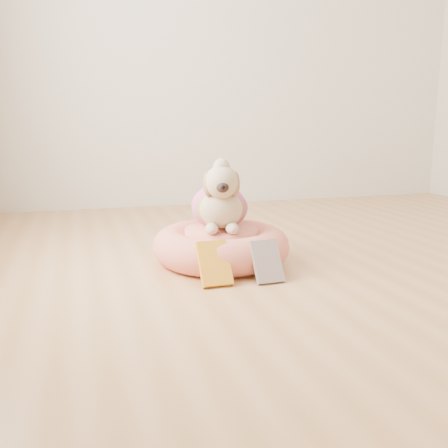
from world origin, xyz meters
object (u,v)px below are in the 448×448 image
object	(u,v)px
dog	(220,192)
book_yellow	(214,263)
pet_bed	(221,246)
book_white	(267,262)

from	to	relation	value
dog	book_yellow	size ratio (longest dim) A/B	2.38
pet_bed	book_yellow	size ratio (longest dim) A/B	3.32
pet_bed	dog	distance (m)	0.27
book_yellow	book_white	distance (m)	0.23
dog	book_white	xyz separation A→B (m)	(0.11, -0.36, -0.26)
pet_bed	book_yellow	distance (m)	0.34
book_white	dog	bearing A→B (deg)	103.72
pet_bed	book_yellow	bearing A→B (deg)	-111.24
pet_bed	book_white	size ratio (longest dim) A/B	3.46
book_yellow	dog	bearing A→B (deg)	68.26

